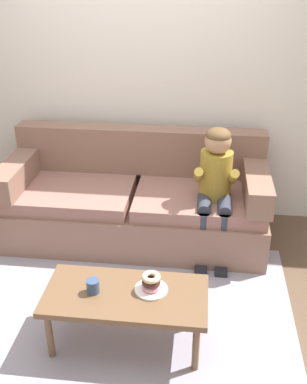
{
  "coord_description": "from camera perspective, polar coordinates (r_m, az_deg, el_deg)",
  "views": [
    {
      "loc": [
        0.56,
        -2.66,
        2.27
      ],
      "look_at": [
        0.2,
        0.45,
        0.65
      ],
      "focal_mm": 42.65,
      "sensor_mm": 36.0,
      "label": 1
    }
  ],
  "objects": [
    {
      "name": "coffee_table",
      "position": [
        2.95,
        -3.48,
        -13.18
      ],
      "size": [
        1.03,
        0.49,
        0.4
      ],
      "color": "brown",
      "rests_on": "ground"
    },
    {
      "name": "plate",
      "position": [
        2.93,
        -0.3,
        -12.08
      ],
      "size": [
        0.21,
        0.21,
        0.01
      ],
      "primitive_type": "cylinder",
      "color": "white",
      "rests_on": "coffee_table"
    },
    {
      "name": "mug",
      "position": [
        2.92,
        -7.58,
        -11.61
      ],
      "size": [
        0.08,
        0.08,
        0.09
      ],
      "primitive_type": "cylinder",
      "color": "#334C72",
      "rests_on": "coffee_table"
    },
    {
      "name": "donut",
      "position": [
        2.91,
        -0.3,
        -11.7
      ],
      "size": [
        0.16,
        0.16,
        0.04
      ],
      "primitive_type": "torus",
      "rotation": [
        0.0,
        0.0,
        1.18
      ],
      "color": "pink",
      "rests_on": "plate"
    },
    {
      "name": "couch",
      "position": [
        4.04,
        -2.25,
        -1.23
      ],
      "size": [
        2.24,
        0.9,
        0.92
      ],
      "color": "#846051",
      "rests_on": "ground"
    },
    {
      "name": "person_child",
      "position": [
        3.67,
        7.76,
        1.26
      ],
      "size": [
        0.34,
        0.58,
        1.1
      ],
      "color": "olive",
      "rests_on": "ground"
    },
    {
      "name": "donut_third",
      "position": [
        2.87,
        -0.3,
        -10.59
      ],
      "size": [
        0.17,
        0.17,
        0.04
      ],
      "primitive_type": "torus",
      "rotation": [
        0.0,
        0.0,
        0.99
      ],
      "color": "beige",
      "rests_on": "donut_second"
    },
    {
      "name": "wall_back",
      "position": [
        4.19,
        -1.32,
        15.38
      ],
      "size": [
        8.0,
        0.1,
        2.8
      ],
      "primitive_type": "cube",
      "color": "silver",
      "rests_on": "ground"
    },
    {
      "name": "donut_second",
      "position": [
        2.89,
        -0.3,
        -11.15
      ],
      "size": [
        0.16,
        0.16,
        0.04
      ],
      "primitive_type": "torus",
      "rotation": [
        0.0,
        0.0,
        2.03
      ],
      "color": "#422619",
      "rests_on": "donut"
    },
    {
      "name": "area_rug",
      "position": [
        3.36,
        -4.99,
        -15.22
      ],
      "size": [
        2.53,
        1.9,
        0.01
      ],
      "primitive_type": "cube",
      "color": "#9993A3",
      "rests_on": "ground"
    },
    {
      "name": "ground",
      "position": [
        3.54,
        -4.2,
        -12.59
      ],
      "size": [
        10.0,
        10.0,
        0.0
      ],
      "primitive_type": "plane",
      "color": "brown"
    }
  ]
}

